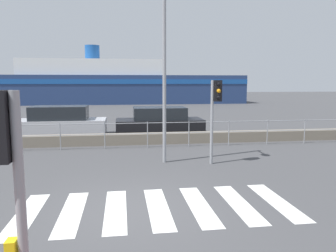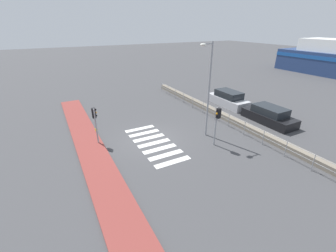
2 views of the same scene
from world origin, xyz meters
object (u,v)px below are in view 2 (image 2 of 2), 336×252
object	(u,v)px
traffic_light_near	(95,119)
traffic_light_far	(217,118)
streetlamp	(208,82)
parked_car_black	(269,116)
parked_car_silver	(228,99)

from	to	relation	value
traffic_light_near	traffic_light_far	bearing A→B (deg)	59.68
streetlamp	parked_car_black	bearing A→B (deg)	85.04
streetlamp	parked_car_silver	world-z (taller)	streetlamp
parked_car_silver	parked_car_black	distance (m)	5.03
traffic_light_near	traffic_light_far	world-z (taller)	traffic_light_far
traffic_light_near	parked_car_silver	size ratio (longest dim) A/B	0.57
parked_car_silver	traffic_light_far	bearing A→B (deg)	-47.43
traffic_light_near	traffic_light_far	distance (m)	8.14
traffic_light_far	parked_car_black	world-z (taller)	traffic_light_far
traffic_light_near	traffic_light_far	xyz separation A→B (m)	(4.11, 7.02, 0.13)
streetlamp	traffic_light_near	bearing A→B (deg)	-108.91
traffic_light_near	streetlamp	size ratio (longest dim) A/B	0.39
streetlamp	parked_car_black	xyz separation A→B (m)	(0.55, 6.36, -3.48)
traffic_light_near	streetlamp	distance (m)	8.01
traffic_light_near	parked_car_silver	world-z (taller)	traffic_light_near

